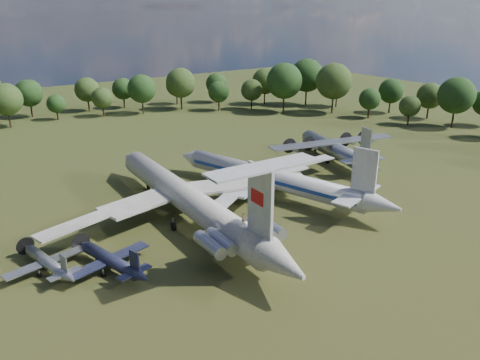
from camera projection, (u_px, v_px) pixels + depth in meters
ground at (216, 216)px, 75.21m from camera, size 300.00×300.00×0.00m
il62_airliner at (186, 203)px, 72.93m from camera, size 47.36×60.46×5.77m
tu104_jet at (271, 182)px, 82.94m from camera, size 49.67×58.10×4.96m
an12_transport at (334, 152)px, 101.11m from camera, size 35.95×38.47×4.28m
small_prop_west at (111, 263)px, 59.21m from camera, size 15.12×18.19×2.32m
small_prop_northwest at (48, 265)px, 58.99m from camera, size 13.31×16.24×2.10m
person_on_il62 at (243, 218)px, 58.92m from camera, size 0.63×0.45×1.61m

